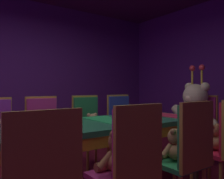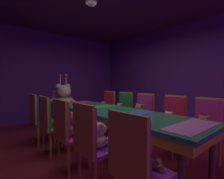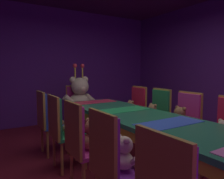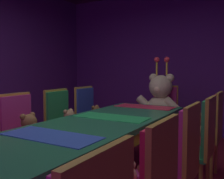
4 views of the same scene
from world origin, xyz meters
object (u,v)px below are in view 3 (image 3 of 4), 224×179
object	(u,v)px
teddy_left_2	(93,136)
chair_left_4	(46,116)
teddy_left_3	(70,125)
teddy_right_1	(223,132)
chair_left_3	(60,125)
chair_left_2	(80,139)
banquet_table	(143,122)
chair_left_1	(110,157)
chair_right_4	(136,106)
teddy_right_3	(152,113)
teddy_right_4	(130,108)
teddy_left_1	(125,155)
teddy_right_2	(179,120)
throne_chair	(77,104)
chair_right_2	(186,119)
chair_right_3	(158,112)
king_teddy_bear	(80,97)
teddy_left_4	(56,117)

from	to	relation	value
teddy_left_2	chair_left_4	world-z (taller)	chair_left_4
teddy_left_3	teddy_right_1	xyz separation A→B (m)	(1.41, -1.26, -0.01)
chair_left_3	chair_left_2	bearing A→B (deg)	-89.88
banquet_table	teddy_right_1	bearing A→B (deg)	-41.52
chair_left_1	teddy_left_2	size ratio (longest dim) A/B	2.81
chair_right_4	teddy_right_3	bearing A→B (deg)	77.09
chair_left_2	teddy_right_4	size ratio (longest dim) A/B	3.46
teddy_right_3	teddy_right_4	bearing A→B (deg)	-89.48
teddy_left_1	chair_right_4	world-z (taller)	chair_right_4
chair_right_4	banquet_table	bearing A→B (deg)	54.67
teddy_right_2	teddy_left_1	bearing A→B (deg)	23.50
teddy_left_2	throne_chair	size ratio (longest dim) A/B	0.36
chair_right_4	chair_right_2	bearing A→B (deg)	89.02
teddy_right_2	throne_chair	xyz separation A→B (m)	(-0.69, 2.09, -0.00)
teddy_left_2	chair_right_3	xyz separation A→B (m)	(1.57, 0.63, -0.00)
chair_left_1	teddy_right_2	distance (m)	1.64
banquet_table	chair_right_2	distance (m)	0.84
teddy_left_1	chair_right_2	world-z (taller)	chair_right_2
teddy_right_2	chair_right_2	bearing A→B (deg)	180.00
chair_left_4	teddy_right_2	bearing A→B (deg)	-38.20
throne_chair	chair_left_2	bearing A→B (deg)	-21.87
teddy_left_2	chair_right_3	distance (m)	1.69
king_teddy_bear	chair_left_1	bearing A→B (deg)	-18.27
banquet_table	chair_left_1	size ratio (longest dim) A/B	3.17
chair_left_3	teddy_left_3	size ratio (longest dim) A/B	3.24
chair_left_1	chair_left_3	world-z (taller)	same
teddy_left_2	banquet_table	bearing A→B (deg)	0.98
teddy_left_4	throne_chair	xyz separation A→B (m)	(0.72, 0.86, 0.03)
chair_left_4	chair_right_4	world-z (taller)	same
king_teddy_bear	chair_left_4	bearing A→B (deg)	-51.25
throne_chair	chair_left_4	bearing A→B (deg)	-44.88
chair_right_3	teddy_left_2	bearing A→B (deg)	21.84
teddy_left_3	teddy_right_4	xyz separation A→B (m)	(1.43, 0.58, -0.01)
teddy_right_1	king_teddy_bear	bearing A→B (deg)	-74.56
teddy_right_2	king_teddy_bear	size ratio (longest dim) A/B	0.36
chair_left_4	teddy_right_3	bearing A→B (deg)	-21.44
chair_left_3	teddy_left_3	world-z (taller)	chair_left_3
teddy_right_2	chair_right_4	size ratio (longest dim) A/B	0.36
chair_left_3	teddy_left_2	bearing A→B (deg)	-77.03
chair_left_1	teddy_left_2	xyz separation A→B (m)	(0.13, 0.57, 0.00)
chair_left_3	banquet_table	bearing A→B (deg)	-36.60
king_teddy_bear	teddy_right_4	bearing A→B (deg)	45.20
banquet_table	teddy_left_4	world-z (taller)	banquet_table
teddy_right_2	king_teddy_bear	world-z (taller)	king_teddy_bear
teddy_left_1	throne_chair	world-z (taller)	throne_chair
teddy_right_4	teddy_left_2	bearing A→B (deg)	40.82
teddy_left_4	teddy_right_3	world-z (taller)	teddy_right_3
teddy_left_3	chair_left_4	size ratio (longest dim) A/B	0.31
teddy_left_3	king_teddy_bear	distance (m)	1.49
chair_left_1	chair_left_3	bearing A→B (deg)	90.98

